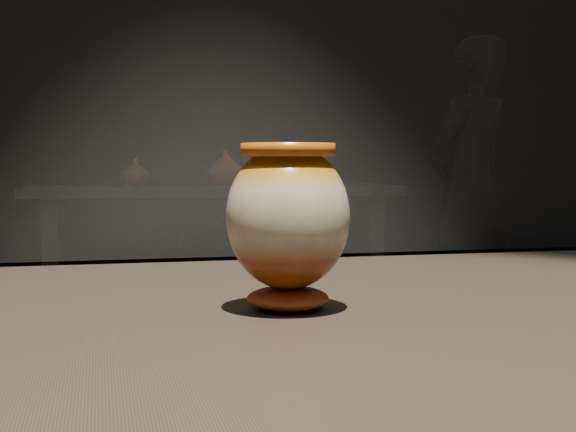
% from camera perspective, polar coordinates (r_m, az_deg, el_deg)
% --- Properties ---
extents(main_vase, '(0.13, 0.13, 0.15)m').
position_cam_1_polar(main_vase, '(0.74, 0.00, -0.22)').
color(main_vase, maroon).
rests_on(main_vase, display_plinth).
extents(back_shelf, '(2.00, 0.60, 0.90)m').
position_cam_1_polar(back_shelf, '(4.39, -5.26, -1.28)').
color(back_shelf, black).
rests_on(back_shelf, ground).
extents(back_vase_left, '(0.19, 0.19, 0.15)m').
position_cam_1_polar(back_vase_left, '(4.34, -10.78, 3.08)').
color(back_vase_left, brown).
rests_on(back_vase_left, back_shelf).
extents(back_vase_mid, '(0.26, 0.26, 0.20)m').
position_cam_1_polar(back_vase_mid, '(4.35, -4.46, 3.47)').
color(back_vase_mid, maroon).
rests_on(back_vase_mid, back_shelf).
extents(back_vase_right, '(0.07, 0.07, 0.14)m').
position_cam_1_polar(back_vase_right, '(4.49, 1.21, 3.11)').
color(back_vase_right, brown).
rests_on(back_vase_right, back_shelf).
extents(visitor, '(0.77, 0.69, 1.76)m').
position_cam_1_polar(visitor, '(4.87, 12.76, 2.06)').
color(visitor, black).
rests_on(visitor, ground).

